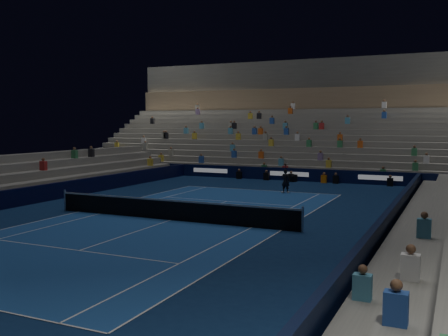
% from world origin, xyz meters
% --- Properties ---
extents(ground, '(90.00, 90.00, 0.00)m').
position_xyz_m(ground, '(0.00, 0.00, 0.00)').
color(ground, '#0C234B').
rests_on(ground, ground).
extents(court_surface, '(10.97, 23.77, 0.01)m').
position_xyz_m(court_surface, '(0.00, 0.00, 0.01)').
color(court_surface, '#1A4792').
rests_on(court_surface, ground).
extents(sponsor_barrier_far, '(44.00, 0.25, 1.00)m').
position_xyz_m(sponsor_barrier_far, '(0.00, 18.50, 0.50)').
color(sponsor_barrier_far, black).
rests_on(sponsor_barrier_far, ground).
extents(sponsor_barrier_east, '(0.25, 37.00, 1.00)m').
position_xyz_m(sponsor_barrier_east, '(9.70, 0.00, 0.50)').
color(sponsor_barrier_east, black).
rests_on(sponsor_barrier_east, ground).
extents(sponsor_barrier_west, '(0.25, 37.00, 1.00)m').
position_xyz_m(sponsor_barrier_west, '(-9.70, 0.00, 0.50)').
color(sponsor_barrier_west, black).
rests_on(sponsor_barrier_west, ground).
extents(grandstand_main, '(44.00, 15.20, 11.20)m').
position_xyz_m(grandstand_main, '(0.00, 27.90, 3.38)').
color(grandstand_main, slate).
rests_on(grandstand_main, ground).
extents(tennis_net, '(12.90, 0.10, 1.10)m').
position_xyz_m(tennis_net, '(0.00, 0.00, 0.50)').
color(tennis_net, '#B2B2B7').
rests_on(tennis_net, ground).
extents(tennis_player, '(0.61, 0.43, 1.58)m').
position_xyz_m(tennis_player, '(1.98, 11.34, 0.79)').
color(tennis_player, black).
rests_on(tennis_player, ground).
extents(broadcast_camera, '(0.56, 0.94, 0.57)m').
position_xyz_m(broadcast_camera, '(0.50, 17.84, 0.29)').
color(broadcast_camera, black).
rests_on(broadcast_camera, ground).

